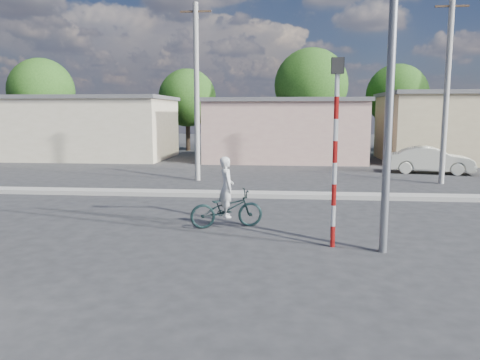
# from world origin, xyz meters

# --- Properties ---
(ground_plane) EXTENTS (120.00, 120.00, 0.00)m
(ground_plane) POSITION_xyz_m (0.00, 0.00, 0.00)
(ground_plane) COLOR #28282A
(ground_plane) RESTS_ON ground
(median) EXTENTS (40.00, 0.80, 0.16)m
(median) POSITION_xyz_m (0.00, 8.00, 0.08)
(median) COLOR #99968E
(median) RESTS_ON ground
(bicycle) EXTENTS (2.12, 1.26, 1.05)m
(bicycle) POSITION_xyz_m (0.47, 3.14, 0.53)
(bicycle) COLOR black
(bicycle) RESTS_ON ground
(cyclist) EXTENTS (0.56, 0.70, 1.66)m
(cyclist) POSITION_xyz_m (0.47, 3.14, 0.83)
(cyclist) COLOR silver
(cyclist) RESTS_ON ground
(car_cream) EXTENTS (4.39, 2.21, 1.38)m
(car_cream) POSITION_xyz_m (9.62, 15.71, 0.69)
(car_cream) COLOR white
(car_cream) RESTS_ON ground
(traffic_pole) EXTENTS (0.28, 0.18, 4.36)m
(traffic_pole) POSITION_xyz_m (3.20, 1.50, 2.59)
(traffic_pole) COLOR red
(traffic_pole) RESTS_ON ground
(streetlight) EXTENTS (2.34, 0.22, 9.00)m
(streetlight) POSITION_xyz_m (4.14, 1.20, 4.96)
(streetlight) COLOR slate
(streetlight) RESTS_ON ground
(building_row) EXTENTS (37.80, 7.30, 4.44)m
(building_row) POSITION_xyz_m (1.10, 22.00, 2.13)
(building_row) COLOR beige
(building_row) RESTS_ON ground
(tree_row) EXTENTS (51.24, 7.43, 8.42)m
(tree_row) POSITION_xyz_m (7.45, 28.53, 4.96)
(tree_row) COLOR #38281E
(tree_row) RESTS_ON ground
(utility_poles) EXTENTS (35.40, 0.24, 8.00)m
(utility_poles) POSITION_xyz_m (3.25, 12.00, 4.07)
(utility_poles) COLOR #99968E
(utility_poles) RESTS_ON ground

